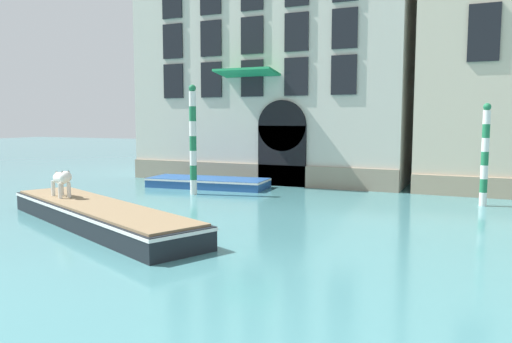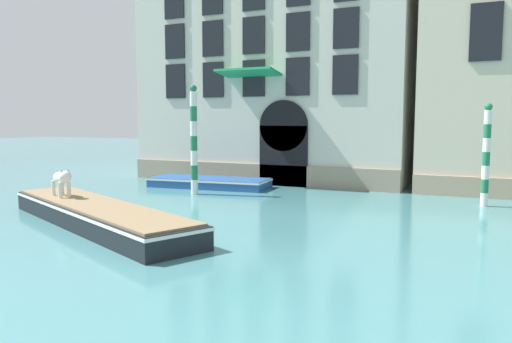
{
  "view_description": "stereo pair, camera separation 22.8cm",
  "coord_description": "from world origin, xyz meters",
  "views": [
    {
      "loc": [
        10.04,
        -3.53,
        3.06
      ],
      "look_at": [
        2.78,
        12.55,
        1.2
      ],
      "focal_mm": 35.0,
      "sensor_mm": 36.0,
      "label": 1
    },
    {
      "loc": [
        10.24,
        -3.44,
        3.06
      ],
      "look_at": [
        2.78,
        12.55,
        1.2
      ],
      "focal_mm": 35.0,
      "sensor_mm": 36.0,
      "label": 2
    }
  ],
  "objects": [
    {
      "name": "mooring_pole_2",
      "position": [
        -0.57,
        13.78,
        2.24
      ],
      "size": [
        0.29,
        0.29,
        4.43
      ],
      "color": "white",
      "rests_on": "ground_plane"
    },
    {
      "name": "mooring_pole_0",
      "position": [
        10.19,
        15.65,
        1.83
      ],
      "size": [
        0.26,
        0.26,
        3.61
      ],
      "color": "white",
      "rests_on": "ground_plane"
    },
    {
      "name": "palazzo_left",
      "position": [
        0.29,
        20.67,
        6.64
      ],
      "size": [
        13.46,
        7.4,
        13.32
      ],
      "color": "beige",
      "rests_on": "ground_plane"
    },
    {
      "name": "dog_on_deck",
      "position": [
        -1.77,
        7.97,
        1.21
      ],
      "size": [
        1.21,
        0.77,
        0.87
      ],
      "rotation": [
        0.0,
        0.0,
        -0.47
      ],
      "color": "silver",
      "rests_on": "boat_foreground"
    },
    {
      "name": "boat_moored_near_palazzo",
      "position": [
        -1.07,
        15.84,
        0.23
      ],
      "size": [
        5.55,
        2.42,
        0.42
      ],
      "rotation": [
        0.0,
        0.0,
        0.1
      ],
      "color": "#234C8C",
      "rests_on": "ground_plane"
    },
    {
      "name": "boat_foreground",
      "position": [
        0.15,
        7.4,
        0.34
      ],
      "size": [
        8.86,
        5.26,
        0.64
      ],
      "rotation": [
        0.0,
        0.0,
        -0.42
      ],
      "color": "black",
      "rests_on": "ground_plane"
    }
  ]
}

